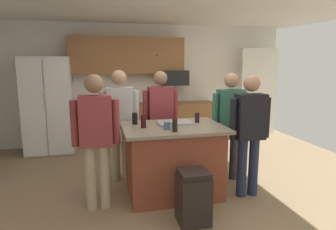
{
  "coord_description": "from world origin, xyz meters",
  "views": [
    {
      "loc": [
        -1.05,
        -3.76,
        1.79
      ],
      "look_at": [
        -0.09,
        0.23,
        1.05
      ],
      "focal_mm": 31.51,
      "sensor_mm": 36.0,
      "label": 1
    }
  ],
  "objects_px": {
    "mug_ceramic_white": "(167,126)",
    "trash_bin": "(193,197)",
    "person_guest_left": "(250,128)",
    "glass_pilsner": "(197,117)",
    "microwave_over_range": "(174,78)",
    "person_guest_right": "(230,120)",
    "glass_stout_tall": "(135,118)",
    "person_elder_center": "(161,115)",
    "serving_tray": "(175,123)",
    "kitchen_island": "(173,160)",
    "glass_short_whisky": "(175,125)",
    "tumbler_amber": "(143,121)",
    "refrigerator": "(49,105)",
    "person_host_foreground": "(120,118)",
    "person_guest_by_door": "(96,133)"
  },
  "relations": [
    {
      "from": "mug_ceramic_white",
      "to": "trash_bin",
      "type": "distance_m",
      "value": 0.93
    },
    {
      "from": "person_guest_left",
      "to": "glass_pilsner",
      "type": "height_order",
      "value": "person_guest_left"
    },
    {
      "from": "microwave_over_range",
      "to": "person_guest_left",
      "type": "distance_m",
      "value": 2.9
    },
    {
      "from": "person_guest_left",
      "to": "mug_ceramic_white",
      "type": "bearing_deg",
      "value": 10.62
    },
    {
      "from": "person_guest_right",
      "to": "glass_stout_tall",
      "type": "xyz_separation_m",
      "value": [
        -1.44,
        -0.06,
        0.09
      ]
    },
    {
      "from": "person_elder_center",
      "to": "serving_tray",
      "type": "xyz_separation_m",
      "value": [
        0.03,
        -0.77,
        0.02
      ]
    },
    {
      "from": "kitchen_island",
      "to": "person_guest_right",
      "type": "bearing_deg",
      "value": 17.2
    },
    {
      "from": "glass_stout_tall",
      "to": "glass_short_whisky",
      "type": "bearing_deg",
      "value": -52.27
    },
    {
      "from": "microwave_over_range",
      "to": "mug_ceramic_white",
      "type": "xyz_separation_m",
      "value": [
        -0.81,
        -2.74,
        -0.45
      ]
    },
    {
      "from": "person_elder_center",
      "to": "glass_stout_tall",
      "type": "bearing_deg",
      "value": -38.45
    },
    {
      "from": "tumbler_amber",
      "to": "trash_bin",
      "type": "xyz_separation_m",
      "value": [
        0.43,
        -0.76,
        -0.74
      ]
    },
    {
      "from": "mug_ceramic_white",
      "to": "trash_bin",
      "type": "bearing_deg",
      "value": -75.46
    },
    {
      "from": "refrigerator",
      "to": "person_guest_left",
      "type": "xyz_separation_m",
      "value": [
        2.88,
        -2.73,
        -0.01
      ]
    },
    {
      "from": "person_host_foreground",
      "to": "person_elder_center",
      "type": "height_order",
      "value": "person_host_foreground"
    },
    {
      "from": "kitchen_island",
      "to": "glass_stout_tall",
      "type": "distance_m",
      "value": 0.77
    },
    {
      "from": "kitchen_island",
      "to": "serving_tray",
      "type": "distance_m",
      "value": 0.5
    },
    {
      "from": "person_guest_by_door",
      "to": "serving_tray",
      "type": "bearing_deg",
      "value": 3.23
    },
    {
      "from": "trash_bin",
      "to": "serving_tray",
      "type": "bearing_deg",
      "value": 89.91
    },
    {
      "from": "person_host_foreground",
      "to": "trash_bin",
      "type": "height_order",
      "value": "person_host_foreground"
    },
    {
      "from": "refrigerator",
      "to": "person_guest_by_door",
      "type": "distance_m",
      "value": 2.78
    },
    {
      "from": "kitchen_island",
      "to": "trash_bin",
      "type": "height_order",
      "value": "kitchen_island"
    },
    {
      "from": "glass_pilsner",
      "to": "microwave_over_range",
      "type": "bearing_deg",
      "value": 82.9
    },
    {
      "from": "trash_bin",
      "to": "glass_pilsner",
      "type": "bearing_deg",
      "value": 69.14
    },
    {
      "from": "glass_stout_tall",
      "to": "glass_pilsner",
      "type": "bearing_deg",
      "value": -4.79
    },
    {
      "from": "kitchen_island",
      "to": "person_guest_by_door",
      "type": "xyz_separation_m",
      "value": [
        -1.0,
        -0.18,
        0.47
      ]
    },
    {
      "from": "microwave_over_range",
      "to": "kitchen_island",
      "type": "bearing_deg",
      "value": -105.02
    },
    {
      "from": "refrigerator",
      "to": "glass_short_whisky",
      "type": "xyz_separation_m",
      "value": [
        1.85,
        -2.76,
        0.09
      ]
    },
    {
      "from": "person_guest_by_door",
      "to": "glass_stout_tall",
      "type": "distance_m",
      "value": 0.67
    },
    {
      "from": "refrigerator",
      "to": "person_guest_right",
      "type": "height_order",
      "value": "refrigerator"
    },
    {
      "from": "refrigerator",
      "to": "serving_tray",
      "type": "height_order",
      "value": "refrigerator"
    },
    {
      "from": "refrigerator",
      "to": "person_host_foreground",
      "type": "relative_size",
      "value": 1.13
    },
    {
      "from": "microwave_over_range",
      "to": "trash_bin",
      "type": "xyz_separation_m",
      "value": [
        -0.66,
        -3.34,
        -1.15
      ]
    },
    {
      "from": "person_elder_center",
      "to": "serving_tray",
      "type": "distance_m",
      "value": 0.77
    },
    {
      "from": "kitchen_island",
      "to": "person_guest_left",
      "type": "height_order",
      "value": "person_guest_left"
    },
    {
      "from": "person_guest_by_door",
      "to": "glass_short_whisky",
      "type": "xyz_separation_m",
      "value": [
        0.94,
        -0.13,
        0.08
      ]
    },
    {
      "from": "kitchen_island",
      "to": "mug_ceramic_white",
      "type": "height_order",
      "value": "mug_ceramic_white"
    },
    {
      "from": "microwave_over_range",
      "to": "trash_bin",
      "type": "height_order",
      "value": "microwave_over_range"
    },
    {
      "from": "microwave_over_range",
      "to": "mug_ceramic_white",
      "type": "bearing_deg",
      "value": -106.45
    },
    {
      "from": "tumbler_amber",
      "to": "person_guest_right",
      "type": "bearing_deg",
      "value": 12.55
    },
    {
      "from": "person_host_foreground",
      "to": "glass_stout_tall",
      "type": "bearing_deg",
      "value": -22.67
    },
    {
      "from": "microwave_over_range",
      "to": "person_elder_center",
      "type": "height_order",
      "value": "person_elder_center"
    },
    {
      "from": "person_host_foreground",
      "to": "trash_bin",
      "type": "xyz_separation_m",
      "value": [
        0.68,
        -1.42,
        -0.67
      ]
    },
    {
      "from": "person_guest_by_door",
      "to": "person_host_foreground",
      "type": "bearing_deg",
      "value": 56.97
    },
    {
      "from": "glass_stout_tall",
      "to": "serving_tray",
      "type": "xyz_separation_m",
      "value": [
        0.52,
        -0.17,
        -0.06
      ]
    },
    {
      "from": "refrigerator",
      "to": "microwave_over_range",
      "type": "height_order",
      "value": "refrigerator"
    },
    {
      "from": "person_guest_left",
      "to": "kitchen_island",
      "type": "bearing_deg",
      "value": 0.0
    },
    {
      "from": "refrigerator",
      "to": "mug_ceramic_white",
      "type": "distance_m",
      "value": 3.18
    },
    {
      "from": "refrigerator",
      "to": "microwave_over_range",
      "type": "bearing_deg",
      "value": 2.61
    },
    {
      "from": "person_elder_center",
      "to": "glass_short_whisky",
      "type": "relative_size",
      "value": 10.52
    },
    {
      "from": "person_host_foreground",
      "to": "serving_tray",
      "type": "bearing_deg",
      "value": 4.61
    }
  ]
}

